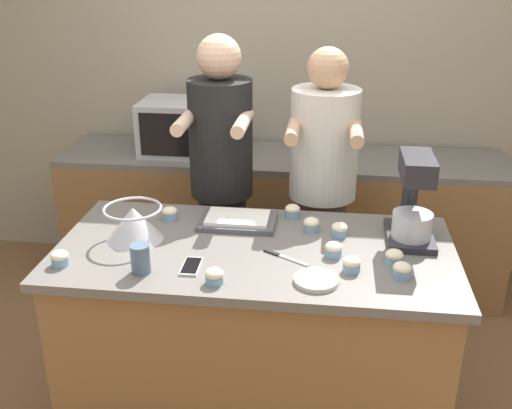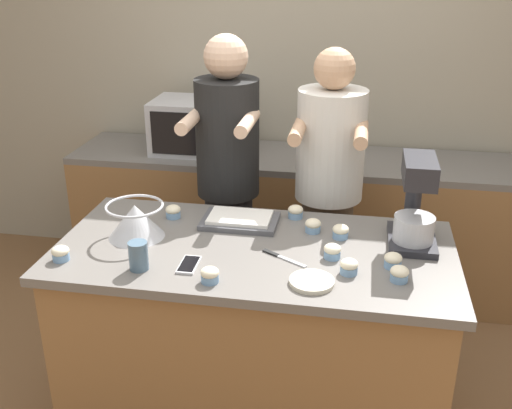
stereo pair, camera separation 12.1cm
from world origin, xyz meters
TOP-DOWN VIEW (x-y plane):
  - back_wall at (0.00, 1.69)m, footprint 10.00×0.06m
  - island_counter at (0.00, 0.00)m, footprint 1.69×0.83m
  - back_counter at (0.00, 1.34)m, footprint 2.80×0.60m
  - person_left at (-0.26, 0.66)m, footprint 0.34×0.50m
  - person_right at (0.27, 0.66)m, footprint 0.36×0.51m
  - stand_mixer at (0.66, 0.16)m, footprint 0.20×0.30m
  - mixing_bowl at (-0.53, 0.01)m, footprint 0.25×0.25m
  - baking_tray at (-0.11, 0.22)m, footprint 0.35×0.23m
  - microwave_oven at (-0.62, 1.33)m, footprint 0.53×0.39m
  - cell_phone at (-0.23, -0.21)m, footprint 0.07×0.15m
  - drinking_glass at (-0.41, -0.26)m, footprint 0.08×0.08m
  - small_plate at (0.27, -0.26)m, footprint 0.17×0.17m
  - knife at (0.13, -0.07)m, footprint 0.20×0.13m
  - cupcake_0 at (0.33, -0.04)m, footprint 0.07×0.07m
  - cupcake_1 at (-0.43, 0.23)m, footprint 0.07×0.07m
  - cupcake_2 at (-0.75, -0.25)m, footprint 0.07×0.07m
  - cupcake_3 at (0.57, -0.07)m, footprint 0.07×0.07m
  - cupcake_4 at (-0.11, -0.31)m, footprint 0.07×0.07m
  - cupcake_5 at (0.23, 0.20)m, footprint 0.07×0.07m
  - cupcake_6 at (0.35, 0.16)m, footprint 0.07×0.07m
  - cupcake_7 at (0.59, -0.18)m, footprint 0.07×0.07m
  - cupcake_8 at (0.40, -0.15)m, footprint 0.07×0.07m
  - cupcake_9 at (0.14, 0.33)m, footprint 0.07×0.07m

SIDE VIEW (x-z plane):
  - back_counter at x=0.00m, z-range 0.00..0.89m
  - island_counter at x=0.00m, z-range 0.00..0.93m
  - person_right at x=0.27m, z-range 0.04..1.71m
  - person_left at x=-0.26m, z-range 0.05..1.77m
  - knife at x=0.13m, z-range 0.92..0.93m
  - cell_phone at x=-0.23m, z-range 0.92..0.93m
  - small_plate at x=0.27m, z-range 0.92..0.94m
  - baking_tray at x=-0.11m, z-range 0.92..0.96m
  - cupcake_0 at x=0.33m, z-range 0.92..0.99m
  - cupcake_1 at x=-0.43m, z-range 0.92..0.99m
  - cupcake_2 at x=-0.75m, z-range 0.92..0.99m
  - cupcake_3 at x=0.57m, z-range 0.92..0.99m
  - cupcake_4 at x=-0.11m, z-range 0.92..0.99m
  - cupcake_5 at x=0.23m, z-range 0.92..0.99m
  - cupcake_6 at x=0.35m, z-range 0.92..0.99m
  - cupcake_7 at x=0.59m, z-range 0.92..0.99m
  - cupcake_8 at x=0.40m, z-range 0.92..0.99m
  - cupcake_9 at x=0.14m, z-range 0.92..0.99m
  - drinking_glass at x=-0.41m, z-range 0.92..1.04m
  - mixing_bowl at x=-0.53m, z-range 0.93..1.08m
  - microwave_oven at x=-0.62m, z-range 0.89..1.22m
  - stand_mixer at x=0.66m, z-range 0.90..1.29m
  - back_wall at x=0.00m, z-range 0.00..2.70m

